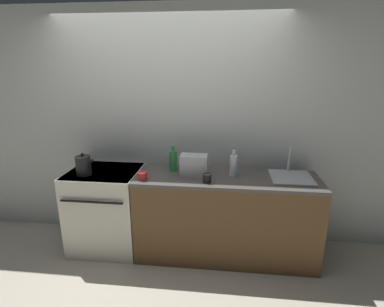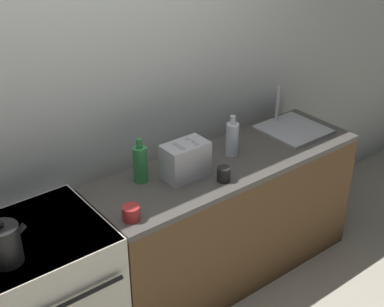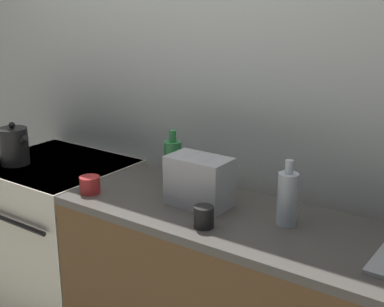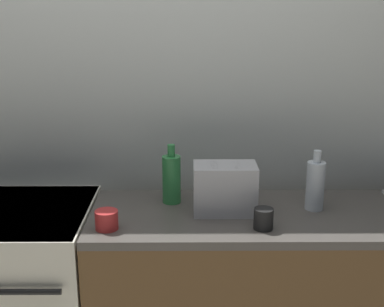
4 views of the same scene
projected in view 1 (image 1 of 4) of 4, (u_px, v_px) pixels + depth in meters
The scene contains 11 objects.
ground_plane at pixel (160, 266), 3.07m from camera, with size 12.00×12.00×0.00m, color beige.
wall_back at pixel (170, 128), 3.37m from camera, with size 8.00×0.05×2.60m.
stove at pixel (107, 208), 3.32m from camera, with size 0.75×0.69×0.90m.
counter_block at pixel (226, 217), 3.15m from camera, with size 1.85×0.58×0.90m.
kettle at pixel (83, 165), 3.06m from camera, with size 0.19×0.15×0.23m.
toaster at pixel (194, 165), 3.04m from camera, with size 0.27×0.16×0.22m.
sink_tray at pixel (291, 176), 3.00m from camera, with size 0.40×0.41×0.28m.
bottle_green at pixel (173, 160), 3.17m from camera, with size 0.08×0.08×0.27m.
bottle_clear at pixel (234, 165), 3.02m from camera, with size 0.08×0.08×0.27m.
cup_red at pixel (143, 176), 2.94m from camera, with size 0.09×0.09×0.08m.
cup_black at pixel (207, 178), 2.87m from camera, with size 0.08×0.08×0.09m.
Camera 1 is at (0.63, -2.56, 1.99)m, focal length 28.00 mm.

